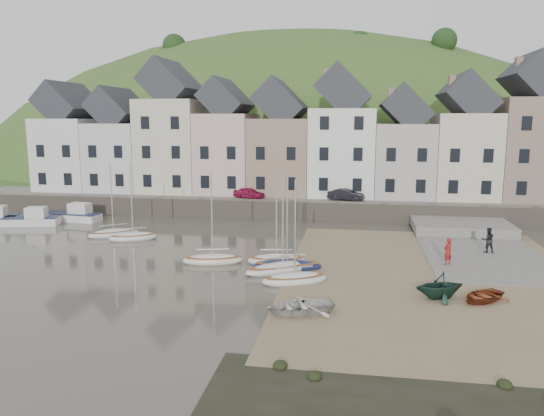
% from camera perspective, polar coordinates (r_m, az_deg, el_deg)
% --- Properties ---
extents(ground, '(160.00, 160.00, 0.00)m').
position_cam_1_polar(ground, '(33.53, -1.65, -6.78)').
color(ground, '#494439').
rests_on(ground, ground).
extents(quay_land, '(90.00, 30.00, 1.50)m').
position_cam_1_polar(quay_land, '(64.46, 3.71, 1.90)').
color(quay_land, '#365522').
rests_on(quay_land, ground).
extents(quay_street, '(70.00, 7.00, 0.10)m').
position_cam_1_polar(quay_street, '(53.02, 2.51, 1.08)').
color(quay_street, slate).
rests_on(quay_street, quay_land).
extents(seawall, '(70.00, 1.20, 1.80)m').
position_cam_1_polar(seawall, '(49.70, 2.03, -0.26)').
color(seawall, slate).
rests_on(seawall, ground).
extents(beach, '(18.00, 26.00, 0.06)m').
position_cam_1_polar(beach, '(33.33, 17.42, -7.29)').
color(beach, '#7E674C').
rests_on(beach, ground).
extents(slipway, '(8.00, 18.00, 0.12)m').
position_cam_1_polar(slipway, '(41.65, 21.36, -4.09)').
color(slipway, slate).
rests_on(slipway, ground).
extents(hillside, '(134.40, 84.00, 84.00)m').
position_cam_1_polar(hillside, '(96.25, 2.23, -6.87)').
color(hillside, '#365522').
rests_on(hillside, ground).
extents(townhouse_terrace, '(61.05, 8.00, 13.93)m').
position_cam_1_polar(townhouse_terrace, '(55.78, 4.79, 7.44)').
color(townhouse_terrace, silver).
rests_on(townhouse_terrace, quay_land).
extents(sailboat_0, '(4.16, 3.67, 6.32)m').
position_cam_1_polar(sailboat_0, '(44.79, -16.90, -2.63)').
color(sailboat_0, silver).
rests_on(sailboat_0, ground).
extents(sailboat_1, '(4.02, 3.05, 6.32)m').
position_cam_1_polar(sailboat_1, '(43.01, -14.90, -3.03)').
color(sailboat_1, silver).
rests_on(sailboat_1, ground).
extents(sailboat_2, '(4.27, 2.42, 6.32)m').
position_cam_1_polar(sailboat_2, '(35.25, -6.48, -5.57)').
color(sailboat_2, beige).
rests_on(sailboat_2, ground).
extents(sailboat_3, '(4.06, 2.17, 6.32)m').
position_cam_1_polar(sailboat_3, '(34.94, 0.48, -5.64)').
color(sailboat_3, silver).
rests_on(sailboat_3, ground).
extents(sailboat_4, '(5.04, 4.20, 6.32)m').
position_cam_1_polar(sailboat_4, '(33.15, 1.16, -6.51)').
color(sailboat_4, silver).
rests_on(sailboat_4, ground).
extents(sailboat_5, '(4.60, 2.11, 6.32)m').
position_cam_1_polar(sailboat_5, '(33.65, 1.65, -6.26)').
color(sailboat_5, '#151D42').
rests_on(sailboat_5, ground).
extents(sailboat_6, '(4.24, 3.01, 6.32)m').
position_cam_1_polar(sailboat_6, '(30.95, 2.50, -7.69)').
color(sailboat_6, silver).
rests_on(sailboat_6, ground).
extents(motorboat_0, '(5.13, 2.80, 1.70)m').
position_cam_1_polar(motorboat_0, '(51.92, -24.70, -1.08)').
color(motorboat_0, silver).
rests_on(motorboat_0, ground).
extents(motorboat_2, '(5.70, 2.34, 1.70)m').
position_cam_1_polar(motorboat_2, '(52.62, -20.82, -0.69)').
color(motorboat_2, silver).
rests_on(motorboat_2, ground).
extents(rowboat_white, '(4.05, 3.55, 0.70)m').
position_cam_1_polar(rowboat_white, '(26.22, 3.01, -10.64)').
color(rowboat_white, silver).
rests_on(rowboat_white, beach).
extents(rowboat_green, '(3.37, 3.16, 1.42)m').
position_cam_1_polar(rowboat_green, '(29.48, 17.80, -8.04)').
color(rowboat_green, '#163329').
rests_on(rowboat_green, beach).
extents(rowboat_red, '(3.38, 3.33, 0.57)m').
position_cam_1_polar(rowboat_red, '(29.92, 21.94, -8.88)').
color(rowboat_red, brown).
rests_on(rowboat_red, beach).
extents(person_red, '(0.77, 0.73, 1.77)m').
position_cam_1_polar(person_red, '(35.96, 18.63, -4.50)').
color(person_red, maroon).
rests_on(person_red, slipway).
extents(person_dark, '(0.93, 0.75, 1.81)m').
position_cam_1_polar(person_dark, '(40.15, 22.50, -3.25)').
color(person_dark, black).
rests_on(person_dark, slipway).
extents(car_left, '(3.45, 2.19, 1.09)m').
position_cam_1_polar(car_left, '(52.68, -2.52, 1.68)').
color(car_left, '#9E1742').
rests_on(car_left, quay_street).
extents(car_right, '(3.72, 1.99, 1.16)m').
position_cam_1_polar(car_right, '(51.60, 8.08, 1.46)').
color(car_right, black).
rests_on(car_right, quay_street).
extents(shore_rocks, '(14.00, 6.00, 0.55)m').
position_cam_1_polar(shore_rocks, '(19.28, 16.05, -20.15)').
color(shore_rocks, black).
rests_on(shore_rocks, ground).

